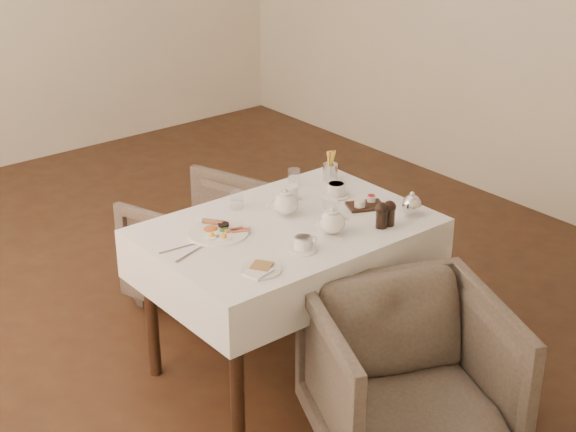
# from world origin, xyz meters

# --- Properties ---
(table) EXTENTS (1.28, 0.88, 0.75)m
(table) POSITION_xyz_m (-0.23, -0.95, 0.64)
(table) COLOR black
(table) RESTS_ON ground
(armchair_near) EXTENTS (1.00, 1.01, 0.70)m
(armchair_near) POSITION_xyz_m (-0.24, -1.76, 0.35)
(armchair_near) COLOR #453D32
(armchair_near) RESTS_ON ground
(armchair_far) EXTENTS (0.87, 0.88, 0.64)m
(armchair_far) POSITION_xyz_m (-0.16, -0.16, 0.32)
(armchair_far) COLOR #453D32
(armchair_far) RESTS_ON ground
(breakfast_plate) EXTENTS (0.27, 0.27, 0.03)m
(breakfast_plate) POSITION_xyz_m (-0.52, -0.83, 0.76)
(breakfast_plate) COLOR white
(breakfast_plate) RESTS_ON table
(side_plate) EXTENTS (0.17, 0.17, 0.02)m
(side_plate) POSITION_xyz_m (-0.60, -1.24, 0.76)
(side_plate) COLOR white
(side_plate) RESTS_ON table
(teapot_centre) EXTENTS (0.20, 0.17, 0.13)m
(teapot_centre) POSITION_xyz_m (-0.16, -0.86, 0.82)
(teapot_centre) COLOR white
(teapot_centre) RESTS_ON table
(teapot_front) EXTENTS (0.20, 0.18, 0.13)m
(teapot_front) POSITION_xyz_m (-0.13, -1.15, 0.82)
(teapot_front) COLOR white
(teapot_front) RESTS_ON table
(creamer) EXTENTS (0.06, 0.06, 0.07)m
(creamer) POSITION_xyz_m (-0.03, -0.74, 0.79)
(creamer) COLOR white
(creamer) RESTS_ON table
(teacup_near) EXTENTS (0.13, 0.13, 0.06)m
(teacup_near) POSITION_xyz_m (-0.33, -1.19, 0.78)
(teacup_near) COLOR white
(teacup_near) RESTS_ON table
(teacup_far) EXTENTS (0.14, 0.14, 0.07)m
(teacup_far) POSITION_xyz_m (0.17, -0.84, 0.79)
(teacup_far) COLOR white
(teacup_far) RESTS_ON table
(glass_left) EXTENTS (0.08, 0.08, 0.09)m
(glass_left) POSITION_xyz_m (-0.30, -0.66, 0.80)
(glass_left) COLOR silver
(glass_left) RESTS_ON table
(glass_mid) EXTENTS (0.08, 0.08, 0.10)m
(glass_mid) POSITION_xyz_m (-0.02, -1.01, 0.81)
(glass_mid) COLOR silver
(glass_mid) RESTS_ON table
(glass_right) EXTENTS (0.07, 0.07, 0.09)m
(glass_right) POSITION_xyz_m (0.09, -0.61, 0.80)
(glass_right) COLOR silver
(glass_right) RESTS_ON table
(condiment_board) EXTENTS (0.20, 0.17, 0.04)m
(condiment_board) POSITION_xyz_m (0.18, -1.03, 0.77)
(condiment_board) COLOR black
(condiment_board) RESTS_ON table
(pepper_mill_left) EXTENTS (0.06, 0.06, 0.12)m
(pepper_mill_left) POSITION_xyz_m (0.09, -1.24, 0.82)
(pepper_mill_left) COLOR black
(pepper_mill_left) RESTS_ON table
(pepper_mill_right) EXTENTS (0.07, 0.07, 0.12)m
(pepper_mill_right) POSITION_xyz_m (0.13, -1.25, 0.82)
(pepper_mill_right) COLOR black
(pepper_mill_right) RESTS_ON table
(silver_pot) EXTENTS (0.14, 0.13, 0.12)m
(silver_pot) POSITION_xyz_m (0.29, -1.23, 0.81)
(silver_pot) COLOR white
(silver_pot) RESTS_ON table
(fries_cup) EXTENTS (0.07, 0.07, 0.16)m
(fries_cup) POSITION_xyz_m (0.28, -0.67, 0.82)
(fries_cup) COLOR silver
(fries_cup) RESTS_ON table
(cutlery_fork) EXTENTS (0.18, 0.03, 0.00)m
(cutlery_fork) POSITION_xyz_m (-0.75, -0.85, 0.76)
(cutlery_fork) COLOR silver
(cutlery_fork) RESTS_ON table
(cutlery_knife) EXTENTS (0.19, 0.08, 0.00)m
(cutlery_knife) POSITION_xyz_m (-0.73, -0.93, 0.76)
(cutlery_knife) COLOR silver
(cutlery_knife) RESTS_ON table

